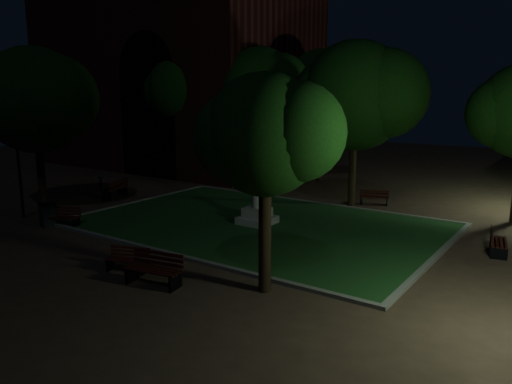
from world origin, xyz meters
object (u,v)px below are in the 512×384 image
Objects in this scene: bench_near_left at (128,260)px; bench_west_near at (62,218)px; bench_far_side at (374,198)px; monument at (257,204)px; bench_left_side at (116,190)px; bench_near_right at (154,270)px; bicycle at (101,182)px; bench_right_side at (497,242)px; trash_bin at (47,215)px.

bench_west_near reaches higher than bench_near_left.
bench_west_near is 14.90m from bench_far_side.
bench_far_side is (2.91, 13.60, 0.01)m from bench_near_left.
monument is 7.16m from bench_far_side.
monument is at bearing 49.47° from bench_far_side.
bench_left_side is (-9.54, 0.25, -0.50)m from monument.
bench_left_side is at bearing 121.05° from bench_near_left.
bicycle is (-13.33, 8.56, -0.01)m from bench_near_right.
bench_right_side reaches higher than bench_west_near.
bench_left_side is (-10.86, 7.59, -0.01)m from bench_near_right.
bench_west_near is 1.60× the size of trash_bin.
bicycle reaches higher than bench_far_side.
bench_left_side is 2.66m from bicycle.
monument is 9.40m from bench_right_side.
bench_right_side is 8.17m from bench_far_side.
bicycle is at bearing 105.95° from bench_west_near.
trash_bin is at bearing -144.00° from monument.
bicycle is (-14.69, -5.38, 0.07)m from bench_far_side.
trash_bin is (-9.97, -11.90, 0.13)m from bench_far_side.
bench_west_near is at bearing -143.53° from monument.
bench_left_side is 5.99m from trash_bin.
bicycle is (-4.73, 6.52, -0.06)m from trash_bin.
monument reaches higher than bicycle.
bench_near_right is 1.01× the size of bench_left_side.
bench_near_left is (-0.23, -6.99, -0.59)m from monument.
monument reaches higher than bench_left_side.
bench_left_side is at bearing 93.87° from bench_west_near.
monument is at bearing 89.84° from bench_near_right.
bench_left_side reaches higher than bench_near_left.
bench_near_right is 15.84m from bicycle.
bench_far_side is (1.36, 13.94, -0.09)m from bench_near_right.
bicycle is at bearing 174.14° from monument.
trash_bin is at bearing -106.91° from bicycle.
monument reaches higher than bench_near_right.
bench_right_side is 1.08× the size of bench_far_side.
bench_right_side is (9.45, 8.71, 0.05)m from bench_near_left.
bench_near_right is at bearing -85.54° from bicycle.
bench_right_side is 17.93m from trash_bin.
monument is 9.55m from bench_left_side.
bicycle is (-2.47, 0.98, -0.00)m from bench_left_side.
bench_far_side is 1.55× the size of trash_bin.
bench_far_side is (-6.54, 4.90, -0.03)m from bench_right_side.
trash_bin is (-7.05, 1.70, 0.14)m from bench_near_left.
trash_bin is (-0.58, -0.33, 0.11)m from bench_west_near.
bench_right_side is at bearing 124.74° from bench_far_side.
bicycle is (-21.23, -0.48, 0.04)m from bench_right_side.
bench_near_right is 1.09× the size of bicycle.
bicycle is (-5.30, 6.19, 0.06)m from bench_west_near.
monument is 1.73× the size of bench_left_side.
trash_bin reaches higher than bench_west_near.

